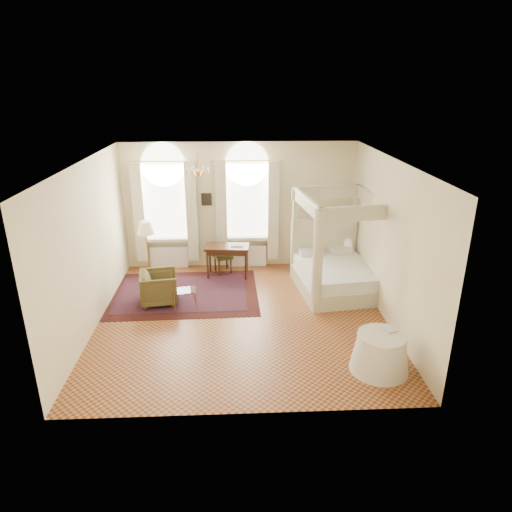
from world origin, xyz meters
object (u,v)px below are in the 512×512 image
(coffee_table, at_px, (184,292))
(writing_desk, at_px, (227,250))
(side_table, at_px, (380,353))
(stool, at_px, (223,258))
(canopy_bed, at_px, (336,270))
(floor_lamp, at_px, (146,231))
(armchair, at_px, (159,287))
(nightstand, at_px, (344,262))

(coffee_table, bearing_deg, writing_desk, 59.56)
(side_table, bearing_deg, stool, 121.84)
(canopy_bed, height_order, side_table, canopy_bed)
(stool, bearing_deg, floor_lamp, -158.87)
(canopy_bed, bearing_deg, armchair, -173.96)
(nightstand, bearing_deg, floor_lamp, -173.90)
(stool, bearing_deg, canopy_bed, -24.95)
(canopy_bed, distance_m, writing_desk, 2.78)
(nightstand, distance_m, side_table, 4.34)
(nightstand, relative_size, floor_lamp, 0.34)
(canopy_bed, bearing_deg, writing_desk, 158.73)
(canopy_bed, relative_size, side_table, 2.33)
(canopy_bed, distance_m, floor_lamp, 4.61)
(stool, distance_m, side_table, 5.28)
(armchair, relative_size, coffee_table, 1.35)
(canopy_bed, height_order, floor_lamp, canopy_bed)
(coffee_table, bearing_deg, stool, 66.15)
(coffee_table, bearing_deg, nightstand, 23.12)
(side_table, bearing_deg, writing_desk, 122.18)
(writing_desk, bearing_deg, canopy_bed, -21.27)
(writing_desk, xyz_separation_m, floor_lamp, (-1.91, -0.44, 0.68))
(coffee_table, xyz_separation_m, side_table, (3.61, -2.62, 0.01))
(stool, bearing_deg, nightstand, -2.94)
(side_table, bearing_deg, floor_lamp, 140.30)
(nightstand, xyz_separation_m, coffee_table, (-3.98, -1.70, 0.06))
(coffee_table, height_order, floor_lamp, floor_lamp)
(stool, height_order, side_table, side_table)
(coffee_table, relative_size, side_table, 0.59)
(stool, relative_size, side_table, 0.54)
(canopy_bed, relative_size, armchair, 2.90)
(nightstand, xyz_separation_m, armchair, (-4.56, -1.53, 0.10))
(canopy_bed, distance_m, coffee_table, 3.58)
(writing_desk, bearing_deg, side_table, -57.82)
(floor_lamp, distance_m, side_table, 6.03)
(canopy_bed, distance_m, stool, 2.98)
(canopy_bed, xyz_separation_m, coffee_table, (-3.53, -0.60, -0.20))
(writing_desk, distance_m, floor_lamp, 2.07)
(stool, xyz_separation_m, armchair, (-1.40, -1.69, -0.04))
(writing_desk, bearing_deg, nightstand, 1.71)
(coffee_table, distance_m, floor_lamp, 1.84)
(armchair, bearing_deg, side_table, -132.87)
(coffee_table, bearing_deg, canopy_bed, 9.72)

